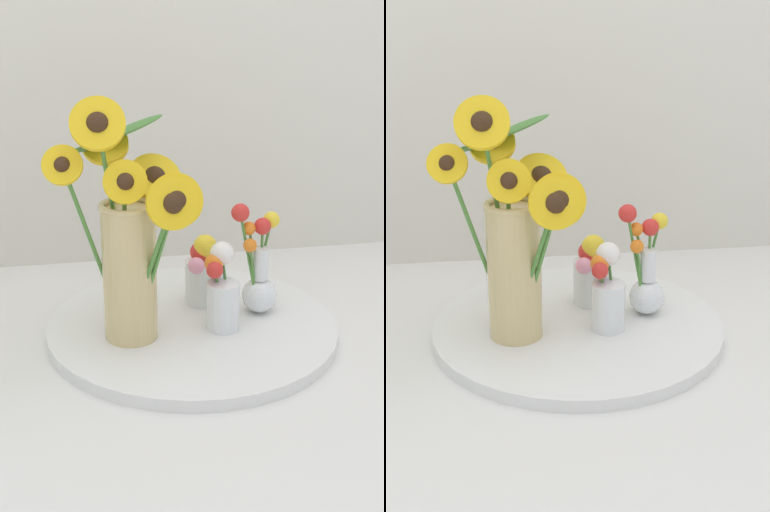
% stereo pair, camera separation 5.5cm
% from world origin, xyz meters
% --- Properties ---
extents(ground_plane, '(6.00, 6.00, 0.00)m').
position_xyz_m(ground_plane, '(0.00, 0.00, 0.00)').
color(ground_plane, silver).
extents(serving_tray, '(0.52, 0.52, 0.02)m').
position_xyz_m(serving_tray, '(0.03, 0.03, 0.01)').
color(serving_tray, white).
rests_on(serving_tray, ground_plane).
extents(mason_jar_sunflowers, '(0.26, 0.20, 0.41)m').
position_xyz_m(mason_jar_sunflowers, '(-0.08, 0.00, 0.20)').
color(mason_jar_sunflowers, '#D1B77A').
rests_on(mason_jar_sunflowers, serving_tray).
extents(vase_small_center, '(0.06, 0.07, 0.15)m').
position_xyz_m(vase_small_center, '(0.08, 0.01, 0.09)').
color(vase_small_center, white).
rests_on(vase_small_center, serving_tray).
extents(vase_bulb_right, '(0.09, 0.07, 0.21)m').
position_xyz_m(vase_bulb_right, '(0.16, 0.06, 0.10)').
color(vase_bulb_right, white).
rests_on(vase_bulb_right, serving_tray).
extents(vase_small_back, '(0.07, 0.08, 0.14)m').
position_xyz_m(vase_small_back, '(0.07, 0.11, 0.08)').
color(vase_small_back, white).
rests_on(vase_small_back, serving_tray).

